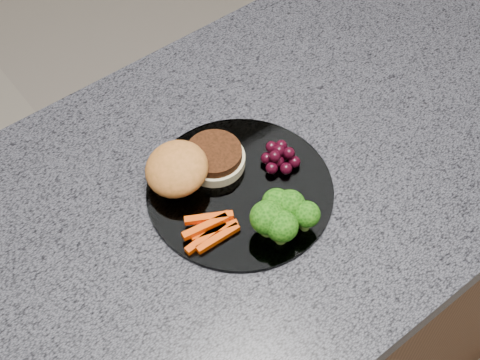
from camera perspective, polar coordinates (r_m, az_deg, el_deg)
name	(u,v)px	position (r m, az deg, el deg)	size (l,w,h in m)	color
island_cabinet	(262,310)	(1.36, 1.86, -10.99)	(1.20, 0.60, 0.86)	brown
countertop	(270,173)	(0.97, 2.55, 0.58)	(1.20, 0.60, 0.04)	#4B4C55
plate	(240,190)	(0.93, 0.00, -0.85)	(0.26, 0.26, 0.01)	white
burger	(190,167)	(0.92, -4.25, 1.15)	(0.16, 0.10, 0.05)	beige
carrot_sticks	(210,229)	(0.88, -2.57, -4.22)	(0.08, 0.05, 0.02)	#E24103
broccoli	(282,215)	(0.86, 3.59, -2.96)	(0.09, 0.08, 0.06)	olive
grape_bunch	(280,156)	(0.94, 3.41, 2.03)	(0.05, 0.05, 0.03)	black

